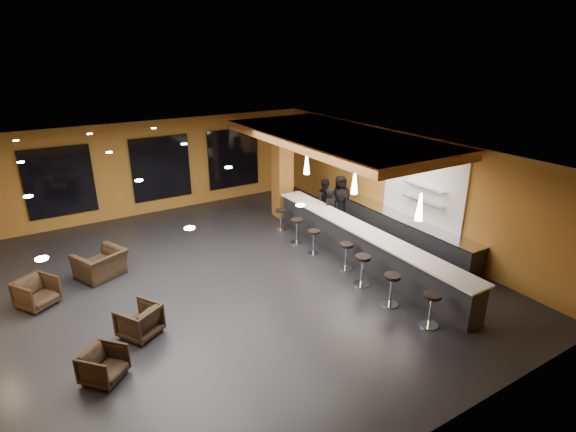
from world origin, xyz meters
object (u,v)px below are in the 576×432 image
pendant_1 (355,182)px  staff_c (340,198)px  bar_stool_5 (297,228)px  staff_a (331,211)px  armchair_b (139,321)px  column (282,170)px  armchair_c (37,293)px  bar_stool_2 (362,267)px  bar_stool_6 (281,217)px  pendant_2 (307,164)px  bar_stool_4 (314,239)px  bar_counter (362,246)px  prep_counter (399,229)px  bar_stool_1 (391,286)px  bar_stool_0 (431,306)px  armchair_d (101,264)px  bar_stool_3 (346,253)px  pendant_0 (420,207)px  armchair_a (104,365)px  staff_b (326,202)px

pendant_1 → staff_c: (1.54, 2.56, -1.50)m
pendant_1 → bar_stool_5: pendant_1 is taller
staff_a → armchair_b: 7.50m
column → armchair_b: bearing=-143.6°
pendant_1 → armchair_c: 8.82m
staff_c → bar_stool_2: bearing=-102.1°
bar_stool_6 → staff_a: bearing=-41.2°
pendant_2 → bar_stool_4: bearing=-116.7°
pendant_2 → bar_counter: bearing=-90.0°
bar_stool_6 → bar_stool_2: bearing=-91.3°
prep_counter → bar_stool_2: bar_stool_2 is taller
bar_stool_1 → bar_stool_6: bearing=88.6°
column → bar_stool_6: column is taller
bar_stool_4 → bar_stool_0: bearing=-88.8°
prep_counter → armchair_c: 10.57m
bar_stool_6 → prep_counter: bearing=-45.7°
staff_a → armchair_b: staff_a is taller
armchair_b → bar_stool_2: size_ratio=0.93×
bar_stool_4 → bar_stool_2: bearing=-90.0°
armchair_d → bar_stool_3: 6.87m
pendant_0 → armchair_a: pendant_0 is taller
prep_counter → column: 4.75m
armchair_c → bar_stool_2: bearing=-57.5°
prep_counter → staff_b: size_ratio=3.63×
staff_a → bar_stool_6: (-1.30, 1.14, -0.32)m
bar_counter → armchair_a: size_ratio=10.94×
armchair_b → armchair_c: (-1.85, 2.52, 0.01)m
pendant_1 → staff_c: pendant_1 is taller
bar_stool_3 → bar_stool_6: bearing=92.0°
pendant_0 → armchair_d: pendant_0 is taller
bar_stool_3 → bar_stool_6: (-0.12, 3.48, -0.02)m
staff_a → bar_stool_1: staff_a is taller
bar_stool_1 → bar_stool_5: size_ratio=1.01×
staff_a → bar_stool_3: size_ratio=2.04×
armchair_b → armchair_a: bearing=17.5°
pendant_2 → staff_c: 2.15m
bar_stool_6 → armchair_d: bearing=-176.9°
staff_c → armchair_a: 10.07m
armchair_c → bar_stool_1: bearing=-64.4°
prep_counter → bar_counter: bearing=-166.0°
bar_stool_5 → bar_stool_2: bearing=-89.9°
staff_a → column: bearing=89.4°
armchair_d → bar_stool_6: size_ratio=1.55×
pendant_1 → armchair_b: size_ratio=0.87×
bar_stool_6 → bar_stool_3: bearing=-88.0°
bar_stool_0 → armchair_d: bearing=133.1°
armchair_d → bar_stool_3: size_ratio=1.50×
staff_a → armchair_d: staff_a is taller
column → bar_stool_1: 6.98m
staff_b → armchair_b: (-7.47, -3.31, -0.46)m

